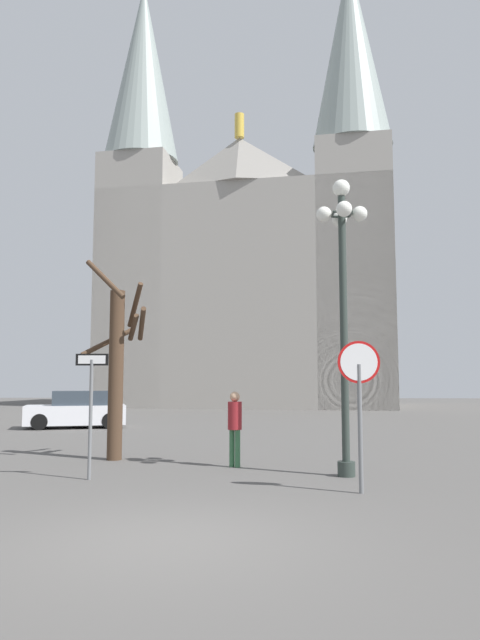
# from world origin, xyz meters

# --- Properties ---
(ground_plane) EXTENTS (120.00, 120.00, 0.00)m
(ground_plane) POSITION_xyz_m (0.00, 0.00, 0.00)
(ground_plane) COLOR #514F4C
(cathedral) EXTENTS (23.32, 16.63, 34.83)m
(cathedral) POSITION_xyz_m (0.07, 38.63, 11.08)
(cathedral) COLOR gray
(cathedral) RESTS_ON ground
(stop_sign) EXTENTS (0.75, 0.08, 2.65)m
(stop_sign) POSITION_xyz_m (2.90, 3.16, 1.85)
(stop_sign) COLOR slate
(stop_sign) RESTS_ON ground
(one_way_arrow_sign) EXTENTS (0.66, 0.07, 2.49)m
(one_way_arrow_sign) POSITION_xyz_m (-2.25, 4.36, 1.56)
(one_way_arrow_sign) COLOR slate
(one_way_arrow_sign) RESTS_ON ground
(street_lamp) EXTENTS (1.09, 1.09, 6.24)m
(street_lamp) POSITION_xyz_m (2.89, 4.98, 4.03)
(street_lamp) COLOR #2D3833
(street_lamp) RESTS_ON ground
(bare_tree) EXTENTS (1.84, 1.78, 4.96)m
(bare_tree) POSITION_xyz_m (-2.47, 7.30, 2.35)
(bare_tree) COLOR #473323
(bare_tree) RESTS_ON ground
(parked_car_near_white) EXTENTS (4.36, 2.86, 1.53)m
(parked_car_near_white) POSITION_xyz_m (-6.60, 17.06, 0.72)
(parked_car_near_white) COLOR silver
(parked_car_near_white) RESTS_ON ground
(pedestrian_walking) EXTENTS (0.32, 0.32, 1.70)m
(pedestrian_walking) POSITION_xyz_m (0.54, 6.17, 1.03)
(pedestrian_walking) COLOR #33663F
(pedestrian_walking) RESTS_ON ground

